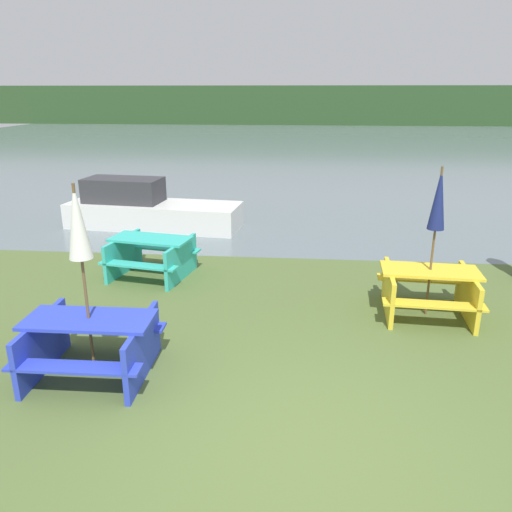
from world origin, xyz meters
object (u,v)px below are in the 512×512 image
Objects in this scene: umbrella_navy at (439,200)px; boat at (147,209)px; picnic_table_yellow at (428,288)px; picnic_table_teal at (152,254)px; picnic_table_blue at (91,341)px; umbrella_white at (78,224)px.

umbrella_navy reaches higher than boat.
picnic_table_yellow is 5.16m from picnic_table_teal.
picnic_table_blue is 0.67× the size of umbrella_navy.
picnic_table_teal is 3.91m from umbrella_white.
boat is at bearing 140.91° from picnic_table_yellow.
umbrella_white is at bearing -72.37° from boat.
picnic_table_teal is 0.37× the size of boat.
picnic_table_yellow is at bearing 90.00° from umbrella_navy.
umbrella_navy is at bearing 25.41° from picnic_table_blue.
picnic_table_teal is at bearing 94.33° from umbrella_white.
umbrella_navy is at bearing 25.41° from umbrella_white.
picnic_table_yellow is 1.44m from umbrella_navy.
picnic_table_yellow is (4.71, 2.24, -0.01)m from picnic_table_blue.
umbrella_white is 5.22m from umbrella_navy.
umbrella_white reaches higher than picnic_table_yellow.
picnic_table_blue is at bearing -154.59° from picnic_table_yellow.
picnic_table_teal is at bearing 94.33° from picnic_table_blue.
picnic_table_yellow is 0.67× the size of umbrella_navy.
umbrella_navy is at bearing -15.09° from picnic_table_teal.
umbrella_white reaches higher than umbrella_navy.
umbrella_white is at bearing 0.00° from picnic_table_blue.
boat is (-1.20, 3.68, 0.02)m from picnic_table_teal.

